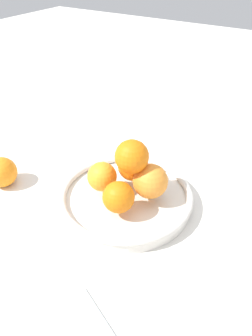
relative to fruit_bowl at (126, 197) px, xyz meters
name	(u,v)px	position (x,y,z in m)	size (l,w,h in m)	color
ground_plane	(126,203)	(0.00, 0.00, -0.02)	(4.00, 4.00, 0.00)	silver
fruit_bowl	(126,197)	(0.00, 0.00, 0.00)	(0.32, 0.32, 0.04)	silver
orange_pile	(130,175)	(0.00, -0.01, 0.07)	(0.19, 0.18, 0.14)	orange
stray_orange	(2,172)	(-0.11, 0.31, 0.02)	(0.08, 0.08, 0.08)	orange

